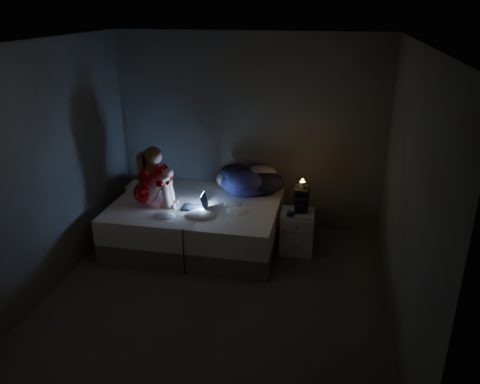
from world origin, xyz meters
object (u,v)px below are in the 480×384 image
(phone, at_px, (291,214))
(laptop, at_px, (194,201))
(nightstand, at_px, (297,232))
(bed, at_px, (197,223))
(woman, at_px, (145,176))
(candle, at_px, (302,184))

(phone, bearing_deg, laptop, -156.32)
(nightstand, bearing_deg, bed, 179.46)
(bed, height_order, phone, bed)
(bed, bearing_deg, laptop, -80.72)
(laptop, bearing_deg, bed, 97.40)
(laptop, height_order, phone, laptop)
(laptop, bearing_deg, woman, 177.67)
(nightstand, relative_size, phone, 3.85)
(nightstand, bearing_deg, candle, 54.47)
(bed, distance_m, candle, 1.45)
(bed, height_order, woman, woman)
(laptop, height_order, candle, candle)
(bed, distance_m, laptop, 0.43)
(nightstand, xyz_separation_m, phone, (-0.08, -0.09, 0.28))
(candle, bearing_deg, laptop, -168.39)
(nightstand, distance_m, candle, 0.62)
(candle, xyz_separation_m, phone, (-0.11, -0.14, -0.34))
(bed, relative_size, nightstand, 3.84)
(bed, xyz_separation_m, laptop, (0.03, -0.18, 0.39))
(woman, xyz_separation_m, phone, (1.79, 0.12, -0.40))
(laptop, bearing_deg, nightstand, 7.78)
(woman, relative_size, candle, 9.53)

